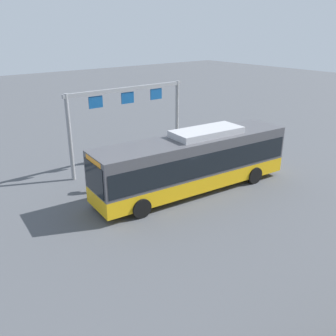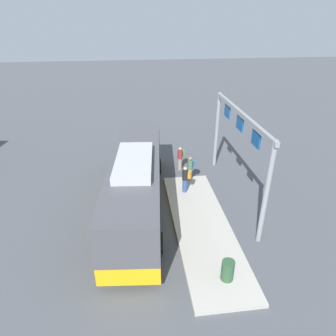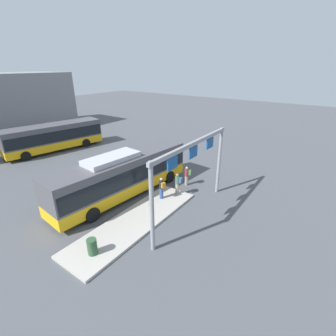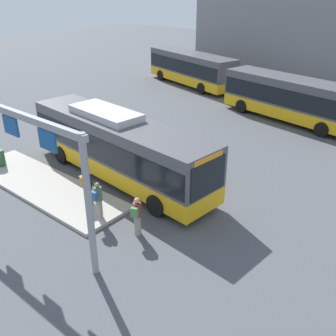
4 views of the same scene
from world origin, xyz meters
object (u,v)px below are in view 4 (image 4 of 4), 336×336
at_px(person_waiting_near, 98,200).
at_px(person_waiting_mid, 88,185).
at_px(bus_main, 118,145).
at_px(trash_bin, 0,158).
at_px(bus_background_right, 191,67).
at_px(person_boarding, 137,216).
at_px(bus_background_left, 293,97).

xyz_separation_m(person_waiting_near, person_waiting_mid, (-1.32, 0.55, 0.00)).
bearing_deg(bus_main, person_waiting_near, -50.54).
bearing_deg(trash_bin, bus_main, 30.52).
bearing_deg(bus_background_right, bus_main, 131.88).
height_order(bus_background_right, person_boarding, bus_background_right).
bearing_deg(bus_background_right, trash_bin, 114.29).
bearing_deg(bus_background_left, trash_bin, 74.04).
bearing_deg(trash_bin, person_boarding, 1.63).
bearing_deg(trash_bin, person_waiting_near, -0.32).
relative_size(person_waiting_mid, trash_bin, 1.86).
height_order(bus_background_left, person_waiting_mid, bus_background_left).
height_order(bus_background_left, bus_background_right, same).
distance_m(bus_background_left, bus_background_right, 12.80).
relative_size(person_boarding, person_waiting_near, 1.00).
distance_m(bus_main, bus_background_left, 14.61).
height_order(bus_main, trash_bin, bus_main).
bearing_deg(person_waiting_mid, bus_background_right, 44.72).
bearing_deg(bus_main, person_boarding, -30.87).
height_order(person_boarding, person_waiting_mid, person_waiting_mid).
bearing_deg(bus_main, trash_bin, -144.09).
relative_size(person_boarding, person_waiting_mid, 1.00).
bearing_deg(bus_main, bus_background_right, 121.38).
height_order(bus_background_left, trash_bin, bus_background_left).
distance_m(person_waiting_near, person_waiting_mid, 1.43).
xyz_separation_m(bus_main, bus_background_right, (-8.98, 18.43, -0.03)).
relative_size(bus_background_left, person_waiting_near, 6.64).
height_order(person_waiting_near, trash_bin, person_waiting_near).
relative_size(bus_main, trash_bin, 13.18).
xyz_separation_m(person_boarding, person_waiting_mid, (-3.23, 0.22, 0.16)).
bearing_deg(person_boarding, person_waiting_mid, 63.75).
relative_size(bus_background_left, person_waiting_mid, 6.64).
relative_size(person_waiting_near, trash_bin, 1.86).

